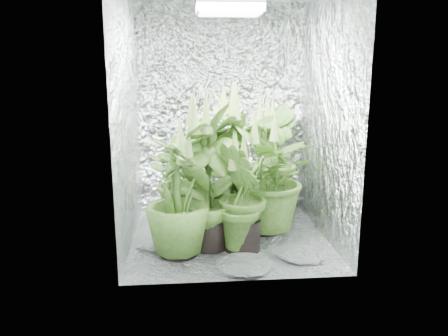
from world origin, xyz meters
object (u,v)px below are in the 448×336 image
plant_c (270,160)px  circulation_fan (281,195)px  plant_f (209,178)px  grow_lamp (229,9)px  plant_a (191,177)px  plant_b (233,164)px  plant_e (264,177)px  plant_g (243,198)px  plant_d (178,198)px

plant_c → circulation_fan: size_ratio=2.83×
circulation_fan → plant_f: bearing=-128.6°
grow_lamp → plant_a: 1.40m
plant_b → plant_e: (0.26, -0.06, -0.10)m
plant_c → plant_g: plant_c is taller
plant_b → plant_e: 0.28m
plant_c → plant_e: bearing=-105.9°
plant_c → plant_e: (-0.16, -0.56, -0.03)m
grow_lamp → plant_e: 1.37m
plant_a → plant_e: 0.62m
plant_d → plant_f: size_ratio=0.80×
plant_b → plant_f: bearing=-123.5°
plant_d → plant_f: (0.24, 0.13, 0.12)m
plant_a → plant_c: size_ratio=0.94×
grow_lamp → plant_c: (0.47, 0.64, -1.31)m
circulation_fan → plant_b: bearing=-133.7°
plant_a → plant_b: plant_b is taller
grow_lamp → plant_a: size_ratio=0.47×
grow_lamp → plant_g: (0.08, -0.28, -1.41)m
plant_d → plant_g: size_ratio=1.06×
plant_b → plant_d: 0.68m
plant_b → plant_g: 0.46m
plant_c → plant_d: (-0.88, -0.97, -0.08)m
plant_g → circulation_fan: plant_g is taller
plant_f → circulation_fan: plant_f is taller
plant_a → plant_c: (0.77, 0.44, 0.05)m
plant_a → plant_e: bearing=-11.0°
plant_e → circulation_fan: (0.27, 0.54, -0.32)m
grow_lamp → circulation_fan: (0.58, 0.62, -1.66)m
grow_lamp → plant_e: grow_lamp is taller
plant_f → circulation_fan: bearing=47.7°
plant_d → plant_a: bearing=78.3°
grow_lamp → plant_f: 1.29m
plant_e → plant_b: bearing=167.7°
plant_b → plant_g: plant_b is taller
plant_e → plant_g: size_ratio=1.12×
grow_lamp → plant_a: grow_lamp is taller
plant_f → plant_c: bearing=52.7°
plant_e → plant_g: plant_e is taller
plant_b → circulation_fan: 0.83m
plant_a → grow_lamp: bearing=-33.7°
grow_lamp → plant_c: bearing=53.9°
plant_f → plant_g: (0.25, -0.08, -0.15)m
plant_d → grow_lamp: bearing=38.4°
grow_lamp → plant_e: bearing=15.4°
plant_f → plant_e: bearing=30.7°
plant_a → plant_d: plant_a is taller
plant_c → plant_d: plant_c is taller
plant_g → circulation_fan: bearing=61.2°
plant_a → plant_d: 0.54m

